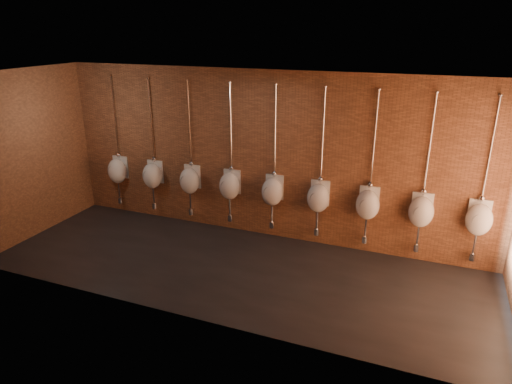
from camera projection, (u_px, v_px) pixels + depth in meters
ground at (235, 269)px, 7.81m from camera, size 8.50×8.50×0.00m
room_shell at (233, 156)px, 7.12m from camera, size 8.54×3.04×3.22m
urinal_0 at (117, 170)px, 9.82m from camera, size 0.43×0.38×2.72m
urinal_1 at (152, 175)px, 9.51m from camera, size 0.43×0.38×2.72m
urinal_2 at (190, 180)px, 9.21m from camera, size 0.43×0.38×2.72m
urinal_3 at (230, 185)px, 8.90m from camera, size 0.43×0.38×2.72m
urinal_4 at (272, 191)px, 8.59m from camera, size 0.43×0.38×2.72m
urinal_5 at (318, 197)px, 8.29m from camera, size 0.43×0.38×2.72m
urinal_6 at (368, 204)px, 7.98m from camera, size 0.43×0.38×2.72m
urinal_7 at (421, 211)px, 7.67m from camera, size 0.43×0.38×2.72m
urinal_8 at (479, 219)px, 7.37m from camera, size 0.43×0.38×2.72m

